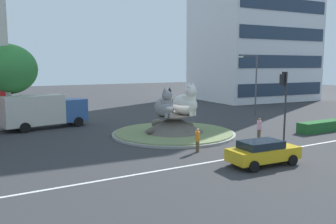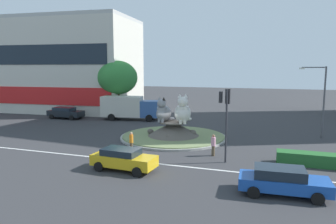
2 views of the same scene
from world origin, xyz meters
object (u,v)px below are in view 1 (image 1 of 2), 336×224
at_px(cat_statue_white, 186,103).
at_px(hatchback_near_shophouse, 263,152).
at_px(cat_statue_grey, 165,106).
at_px(traffic_light_mast, 284,91).
at_px(pedestrian_pink_shirt, 259,128).
at_px(broadleaf_tree_behind_island, 6,69).
at_px(streetlight_arm, 254,81).
at_px(delivery_box_truck, 44,110).
at_px(pedestrian_orange_shirt, 198,140).

relative_size(cat_statue_white, hatchback_near_shophouse, 0.68).
relative_size(cat_statue_grey, cat_statue_white, 0.81).
bearing_deg(traffic_light_mast, pedestrian_pink_shirt, 44.64).
xyz_separation_m(cat_statue_grey, traffic_light_mast, (6.89, -6.11, 1.36)).
distance_m(broadleaf_tree_behind_island, pedestrian_pink_shirt, 22.98).
height_order(traffic_light_mast, pedestrian_pink_shirt, traffic_light_mast).
relative_size(broadleaf_tree_behind_island, hatchback_near_shophouse, 1.76).
xyz_separation_m(cat_statue_grey, streetlight_arm, (14.28, 4.84, 1.56)).
bearing_deg(broadleaf_tree_behind_island, delivery_box_truck, -38.15).
distance_m(pedestrian_orange_shirt, hatchback_near_shophouse, 4.66).
height_order(traffic_light_mast, pedestrian_orange_shirt, traffic_light_mast).
bearing_deg(hatchback_near_shophouse, traffic_light_mast, 36.99).
xyz_separation_m(broadleaf_tree_behind_island, delivery_box_truck, (2.73, -2.14, -3.73)).
xyz_separation_m(cat_statue_white, traffic_light_mast, (4.91, -5.98, 1.22)).
bearing_deg(cat_statue_white, delivery_box_truck, -148.16).
relative_size(cat_statue_grey, streetlight_arm, 0.35).
bearing_deg(pedestrian_orange_shirt, cat_statue_grey, 46.56).
xyz_separation_m(cat_statue_grey, pedestrian_orange_shirt, (-0.70, -5.73, -1.65)).
bearing_deg(cat_statue_white, hatchback_near_shophouse, -23.11).
relative_size(streetlight_arm, pedestrian_orange_shirt, 4.27).
relative_size(cat_statue_grey, broadleaf_tree_behind_island, 0.31).
height_order(cat_statue_grey, traffic_light_mast, traffic_light_mast).
height_order(cat_statue_white, pedestrian_pink_shirt, cat_statue_white).
bearing_deg(delivery_box_truck, cat_statue_white, -52.23).
bearing_deg(cat_statue_grey, hatchback_near_shophouse, 6.55).
height_order(cat_statue_grey, delivery_box_truck, cat_statue_grey).
distance_m(traffic_light_mast, streetlight_arm, 13.21).
distance_m(cat_statue_white, broadleaf_tree_behind_island, 16.83).
xyz_separation_m(streetlight_arm, hatchback_near_shophouse, (-13.46, -14.97, -3.28)).
bearing_deg(streetlight_arm, pedestrian_orange_shirt, 43.24).
distance_m(traffic_light_mast, broadleaf_tree_behind_island, 24.31).
bearing_deg(streetlight_arm, broadleaf_tree_behind_island, -5.35).
bearing_deg(broadleaf_tree_behind_island, hatchback_near_shophouse, -61.42).
xyz_separation_m(cat_statue_grey, cat_statue_white, (1.98, -0.13, 0.14)).
bearing_deg(traffic_light_mast, hatchback_near_shophouse, 129.16).
xyz_separation_m(streetlight_arm, pedestrian_orange_shirt, (-14.98, -10.56, -3.20)).
bearing_deg(pedestrian_pink_shirt, streetlight_arm, 36.32).
xyz_separation_m(traffic_light_mast, streetlight_arm, (7.39, 10.95, 0.20)).
xyz_separation_m(streetlight_arm, delivery_box_truck, (-22.11, 3.77, -2.40)).
bearing_deg(hatchback_near_shophouse, streetlight_arm, 51.49).
xyz_separation_m(pedestrian_orange_shirt, hatchback_near_shophouse, (1.52, -4.40, -0.08)).
distance_m(streetlight_arm, pedestrian_orange_shirt, 18.61).
bearing_deg(pedestrian_pink_shirt, cat_statue_white, 117.32).
height_order(broadleaf_tree_behind_island, pedestrian_orange_shirt, broadleaf_tree_behind_island).
distance_m(broadleaf_tree_behind_island, hatchback_near_shophouse, 24.22).
height_order(cat_statue_grey, broadleaf_tree_behind_island, broadleaf_tree_behind_island).
relative_size(cat_statue_grey, traffic_light_mast, 0.46).
xyz_separation_m(pedestrian_pink_shirt, delivery_box_truck, (-13.63, 13.37, 0.77)).
height_order(cat_statue_white, pedestrian_orange_shirt, cat_statue_white).
height_order(broadleaf_tree_behind_island, pedestrian_pink_shirt, broadleaf_tree_behind_island).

